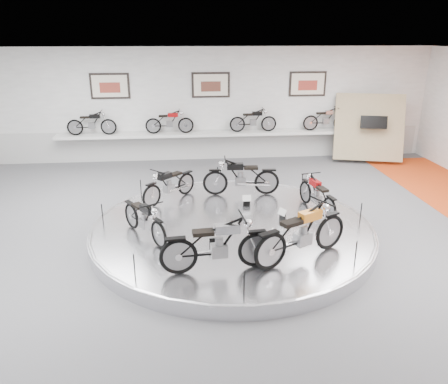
{
  "coord_description": "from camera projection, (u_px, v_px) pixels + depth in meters",
  "views": [
    {
      "loc": [
        -1.07,
        -8.77,
        4.43
      ],
      "look_at": [
        -0.15,
        0.6,
        0.99
      ],
      "focal_mm": 35.0,
      "sensor_mm": 36.0,
      "label": 1
    }
  ],
  "objects": [
    {
      "name": "shelf",
      "position": [
        212.0,
        134.0,
        15.74
      ],
      "size": [
        11.0,
        0.55,
        0.1
      ],
      "primitive_type": "cube",
      "color": "silver",
      "rests_on": "wall_back"
    },
    {
      "name": "ceiling",
      "position": [
        235.0,
        56.0,
        8.44
      ],
      "size": [
        16.0,
        16.0,
        0.0
      ],
      "primitive_type": "plane",
      "rotation": [
        3.14,
        0.0,
        0.0
      ],
      "color": "white",
      "rests_on": "wall_back"
    },
    {
      "name": "wall_back",
      "position": [
        211.0,
        105.0,
        15.67
      ],
      "size": [
        16.0,
        0.0,
        16.0
      ],
      "primitive_type": "plane",
      "rotation": [
        1.57,
        0.0,
        0.0
      ],
      "color": "white",
      "rests_on": "floor"
    },
    {
      "name": "platform_rim",
      "position": [
        232.0,
        226.0,
        10.0
      ],
      "size": [
        6.4,
        6.4,
        0.1
      ],
      "primitive_type": "torus",
      "color": "#B2B2BA",
      "rests_on": "display_platform"
    },
    {
      "name": "display_panel",
      "position": [
        369.0,
        127.0,
        15.6
      ],
      "size": [
        2.56,
        1.52,
        2.3
      ],
      "primitive_type": "cube",
      "rotation": [
        -0.35,
        0.0,
        -0.26
      ],
      "color": "tan",
      "rests_on": "floor"
    },
    {
      "name": "bike_a",
      "position": [
        317.0,
        195.0,
        10.56
      ],
      "size": [
        0.83,
        1.59,
        0.89
      ],
      "primitive_type": null,
      "rotation": [
        0.0,
        0.0,
        1.77
      ],
      "color": "maroon",
      "rests_on": "display_platform"
    },
    {
      "name": "shelf_bike_b",
      "position": [
        169.0,
        123.0,
        15.46
      ],
      "size": [
        1.22,
        0.43,
        0.73
      ],
      "primitive_type": null,
      "color": "maroon",
      "rests_on": "shelf"
    },
    {
      "name": "display_platform",
      "position": [
        232.0,
        230.0,
        10.04
      ],
      "size": [
        6.4,
        6.4,
        0.3
      ],
      "primitive_type": "cylinder",
      "color": "silver",
      "rests_on": "floor"
    },
    {
      "name": "shelf_bike_a",
      "position": [
        92.0,
        125.0,
        15.21
      ],
      "size": [
        1.22,
        0.43,
        0.73
      ],
      "primitive_type": null,
      "color": "black",
      "rests_on": "shelf"
    },
    {
      "name": "bike_f",
      "position": [
        302.0,
        232.0,
        8.29
      ],
      "size": [
        2.0,
        1.47,
        1.12
      ],
      "primitive_type": null,
      "rotation": [
        0.0,
        0.0,
        6.76
      ],
      "color": "#C76F1C",
      "rests_on": "display_platform"
    },
    {
      "name": "bike_c",
      "position": [
        169.0,
        184.0,
        11.27
      ],
      "size": [
        1.48,
        1.49,
        0.91
      ],
      "primitive_type": null,
      "rotation": [
        0.0,
        0.0,
        3.93
      ],
      "color": "black",
      "rests_on": "display_platform"
    },
    {
      "name": "shelf_bike_c",
      "position": [
        253.0,
        122.0,
        15.73
      ],
      "size": [
        1.22,
        0.43,
        0.73
      ],
      "primitive_type": null,
      "color": "black",
      "rests_on": "shelf"
    },
    {
      "name": "poster_left",
      "position": [
        110.0,
        86.0,
        15.08
      ],
      "size": [
        1.35,
        0.06,
        0.88
      ],
      "primitive_type": "cube",
      "color": "#EFE3CC",
      "rests_on": "wall_back"
    },
    {
      "name": "shelf_bike_d",
      "position": [
        326.0,
        120.0,
        15.98
      ],
      "size": [
        1.22,
        0.43,
        0.73
      ],
      "primitive_type": null,
      "color": "#AAABAF",
      "rests_on": "shelf"
    },
    {
      "name": "bike_b",
      "position": [
        241.0,
        177.0,
        11.67
      ],
      "size": [
        1.78,
        0.73,
        1.03
      ],
      "primitive_type": null,
      "rotation": [
        0.0,
        0.0,
        3.08
      ],
      "color": "black",
      "rests_on": "display_platform"
    },
    {
      "name": "poster_center",
      "position": [
        211.0,
        85.0,
        15.4
      ],
      "size": [
        1.35,
        0.06,
        0.88
      ],
      "primitive_type": "cube",
      "color": "#EFE3CC",
      "rests_on": "wall_back"
    },
    {
      "name": "poster_right",
      "position": [
        308.0,
        84.0,
        15.71
      ],
      "size": [
        1.35,
        0.06,
        0.88
      ],
      "primitive_type": "cube",
      "color": "#EFE3CC",
      "rests_on": "wall_back"
    },
    {
      "name": "bike_d",
      "position": [
        144.0,
        218.0,
        9.22
      ],
      "size": [
        1.26,
        1.56,
        0.89
      ],
      "primitive_type": null,
      "rotation": [
        0.0,
        0.0,
        5.28
      ],
      "color": "black",
      "rests_on": "display_platform"
    },
    {
      "name": "bike_e",
      "position": [
        218.0,
        244.0,
        7.89
      ],
      "size": [
        1.86,
        0.8,
        1.07
      ],
      "primitive_type": null,
      "rotation": [
        0.0,
        0.0,
        6.37
      ],
      "color": "#AAABAF",
      "rests_on": "display_platform"
    },
    {
      "name": "dado_band",
      "position": [
        211.0,
        144.0,
        16.15
      ],
      "size": [
        15.68,
        0.04,
        1.1
      ],
      "primitive_type": "cube",
      "color": "#BCBCBA",
      "rests_on": "floor"
    },
    {
      "name": "floor",
      "position": [
        233.0,
        242.0,
        9.82
      ],
      "size": [
        16.0,
        16.0,
        0.0
      ],
      "primitive_type": "plane",
      "color": "#555558",
      "rests_on": "ground"
    }
  ]
}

